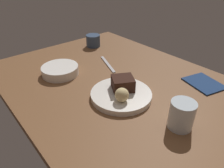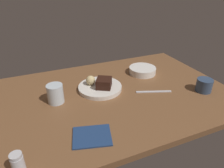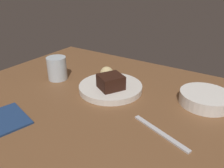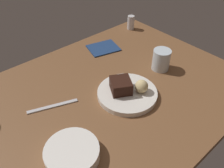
% 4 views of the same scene
% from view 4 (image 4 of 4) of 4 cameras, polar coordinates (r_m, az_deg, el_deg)
% --- Properties ---
extents(dining_table, '(1.20, 0.84, 0.03)m').
position_cam_4_polar(dining_table, '(0.94, -2.23, -3.41)').
color(dining_table, brown).
rests_on(dining_table, ground).
extents(dessert_plate, '(0.24, 0.24, 0.02)m').
position_cam_4_polar(dessert_plate, '(0.93, 3.73, -2.32)').
color(dessert_plate, white).
rests_on(dessert_plate, dining_table).
extents(chocolate_cake_slice, '(0.11, 0.11, 0.05)m').
position_cam_4_polar(chocolate_cake_slice, '(0.91, 2.17, -0.37)').
color(chocolate_cake_slice, black).
rests_on(chocolate_cake_slice, dessert_plate).
extents(bread_roll, '(0.05, 0.05, 0.05)m').
position_cam_4_polar(bread_roll, '(0.91, 7.21, -0.55)').
color(bread_roll, '#DBC184').
rests_on(bread_roll, dessert_plate).
extents(salt_shaker, '(0.04, 0.04, 0.08)m').
position_cam_4_polar(salt_shaker, '(1.40, 4.61, 14.71)').
color(salt_shaker, silver).
rests_on(salt_shaker, dining_table).
extents(water_glass, '(0.08, 0.08, 0.09)m').
position_cam_4_polar(water_glass, '(1.07, 11.91, 5.83)').
color(water_glass, silver).
rests_on(water_glass, dining_table).
extents(side_bowl, '(0.17, 0.17, 0.04)m').
position_cam_4_polar(side_bowl, '(0.74, -9.70, -16.29)').
color(side_bowl, white).
rests_on(side_bowl, dining_table).
extents(butter_knife, '(0.18, 0.08, 0.01)m').
position_cam_4_polar(butter_knife, '(0.91, -14.26, -5.27)').
color(butter_knife, silver).
rests_on(butter_knife, dining_table).
extents(folded_napkin, '(0.18, 0.16, 0.01)m').
position_cam_4_polar(folded_napkin, '(1.22, -2.13, 8.78)').
color(folded_napkin, navy).
rests_on(folded_napkin, dining_table).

